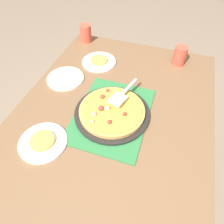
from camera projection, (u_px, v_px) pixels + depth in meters
name	position (u px, v px, depth m)	size (l,w,h in m)	color
ground_plane	(112.00, 175.00, 1.60)	(8.00, 8.00, 0.00)	#84705B
dining_table	(112.00, 127.00, 1.12)	(1.40, 1.00, 0.75)	brown
placemat	(112.00, 114.00, 1.03)	(0.48, 0.36, 0.01)	#2D753D
pizza_pan	(112.00, 113.00, 1.03)	(0.38, 0.38, 0.01)	black
pizza	(112.00, 110.00, 1.01)	(0.33, 0.33, 0.05)	tan
plate_near_left	(99.00, 62.00, 1.32)	(0.22, 0.22, 0.01)	white
plate_far_right	(43.00, 142.00, 0.92)	(0.22, 0.22, 0.01)	white
plate_side	(65.00, 78.00, 1.22)	(0.22, 0.22, 0.01)	white
served_slice_left	(99.00, 60.00, 1.31)	(0.11, 0.11, 0.02)	#EAB747
served_slice_right	(42.00, 141.00, 0.91)	(0.11, 0.11, 0.02)	#EAB747
cup_near	(180.00, 56.00, 1.27)	(0.08, 0.08, 0.12)	#E04C38
cup_far	(86.00, 33.00, 1.46)	(0.08, 0.08, 0.12)	#E04C38
pizza_server	(123.00, 94.00, 1.04)	(0.23, 0.10, 0.01)	silver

